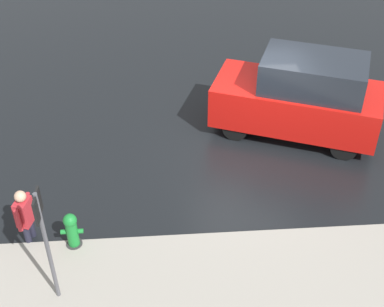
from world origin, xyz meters
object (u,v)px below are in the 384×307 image
(pedestrian, at_px, (25,213))
(sign_post, at_px, (44,233))
(fire_hydrant, at_px, (72,231))
(moving_hatchback, at_px, (300,97))

(pedestrian, height_order, sign_post, sign_post)
(fire_hydrant, relative_size, pedestrian, 0.66)
(sign_post, bearing_deg, pedestrian, -63.26)
(moving_hatchback, height_order, sign_post, sign_post)
(pedestrian, distance_m, sign_post, 1.83)
(moving_hatchback, relative_size, fire_hydrant, 5.30)
(pedestrian, xyz_separation_m, sign_post, (-0.72, 1.42, 0.90))
(fire_hydrant, height_order, sign_post, sign_post)
(moving_hatchback, distance_m, fire_hydrant, 6.18)
(moving_hatchback, xyz_separation_m, pedestrian, (5.96, 3.21, -0.34))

